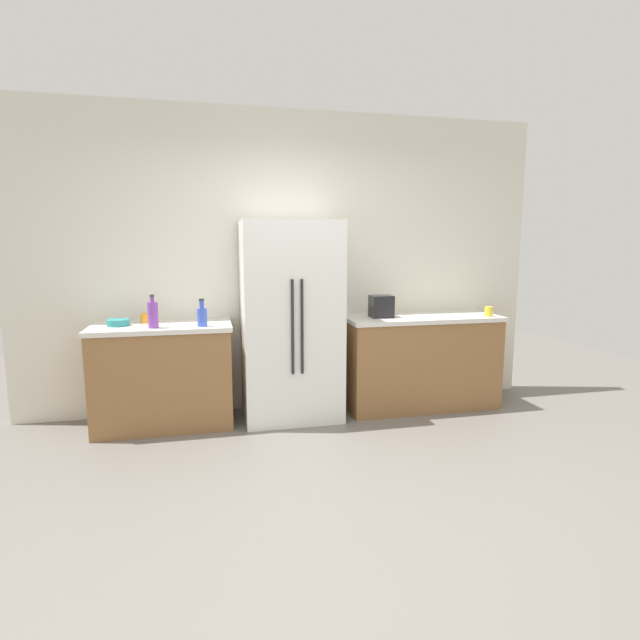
{
  "coord_description": "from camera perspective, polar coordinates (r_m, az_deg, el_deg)",
  "views": [
    {
      "loc": [
        -0.74,
        -2.7,
        1.55
      ],
      "look_at": [
        -0.01,
        0.48,
        1.06
      ],
      "focal_mm": 27.57,
      "sensor_mm": 36.0,
      "label": 1
    }
  ],
  "objects": [
    {
      "name": "ground_plane",
      "position": [
        3.2,
        2.25,
        -20.34
      ],
      "size": [
        9.85,
        9.85,
        0.0
      ],
      "primitive_type": "plane",
      "color": "slate"
    },
    {
      "name": "kitchen_back_panel",
      "position": [
        4.71,
        -3.86,
        6.65
      ],
      "size": [
        4.92,
        0.1,
        2.78
      ],
      "primitive_type": "cube",
      "color": "silver",
      "rests_on": "ground_plane"
    },
    {
      "name": "counter_left",
      "position": [
        4.46,
        -17.66,
        -6.13
      ],
      "size": [
        1.16,
        0.61,
        0.89
      ],
      "color": "olive",
      "rests_on": "ground_plane"
    },
    {
      "name": "counter_right",
      "position": [
        4.86,
        11.5,
        -4.68
      ],
      "size": [
        1.47,
        0.61,
        0.89
      ],
      "color": "olive",
      "rests_on": "ground_plane"
    },
    {
      "name": "refrigerator",
      "position": [
        4.38,
        -3.39,
        -0.15
      ],
      "size": [
        0.86,
        0.64,
        1.76
      ],
      "color": "white",
      "rests_on": "ground_plane"
    },
    {
      "name": "toaster",
      "position": [
        4.6,
        7.12,
        1.58
      ],
      "size": [
        0.2,
        0.18,
        0.2
      ],
      "primitive_type": "cube",
      "color": "black",
      "rests_on": "counter_right"
    },
    {
      "name": "bottle_a",
      "position": [
        4.17,
        -13.52,
        0.48
      ],
      "size": [
        0.08,
        0.08,
        0.23
      ],
      "color": "blue",
      "rests_on": "counter_left"
    },
    {
      "name": "bottle_b",
      "position": [
        4.2,
        -18.82,
        0.64
      ],
      "size": [
        0.08,
        0.08,
        0.27
      ],
      "color": "purple",
      "rests_on": "counter_left"
    },
    {
      "name": "cup_a",
      "position": [
        4.91,
        18.99,
        0.94
      ],
      "size": [
        0.07,
        0.07,
        0.09
      ],
      "primitive_type": "cylinder",
      "color": "yellow",
      "rests_on": "counter_right"
    },
    {
      "name": "cup_b",
      "position": [
        4.5,
        -19.54,
        0.2
      ],
      "size": [
        0.09,
        0.09,
        0.08
      ],
      "primitive_type": "cylinder",
      "color": "orange",
      "rests_on": "counter_left"
    },
    {
      "name": "bowl_a",
      "position": [
        4.43,
        -22.37,
        -0.27
      ],
      "size": [
        0.18,
        0.18,
        0.05
      ],
      "primitive_type": "cylinder",
      "color": "teal",
      "rests_on": "counter_left"
    }
  ]
}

